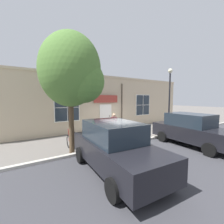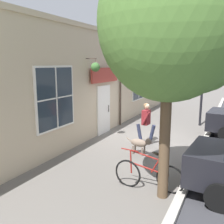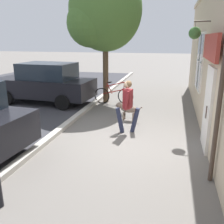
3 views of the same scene
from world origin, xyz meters
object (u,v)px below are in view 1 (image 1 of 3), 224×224
pedestrian_walking (114,123)px  parked_car_mid_block (192,130)px  leaning_bicycle (73,143)px  street_lamp (170,91)px  street_tree_by_curb (73,73)px  dog_on_leash (101,133)px  parked_car_nearest_curb (115,147)px

pedestrian_walking → parked_car_mid_block: parked_car_mid_block is taller
pedestrian_walking → leaning_bicycle: (1.21, -3.32, -0.56)m
leaning_bicycle → street_lamp: size_ratio=0.36×
leaning_bicycle → street_lamp: (0.25, 7.30, 2.74)m
leaning_bicycle → parked_car_mid_block: 6.45m
pedestrian_walking → street_tree_by_curb: bearing=-63.2°
pedestrian_walking → dog_on_leash: bearing=-79.3°
dog_on_leash → street_lamp: size_ratio=0.21×
parked_car_nearest_curb → parked_car_mid_block: 5.21m
parked_car_mid_block → parked_car_nearest_curb: bearing=-89.1°
parked_car_mid_block → street_lamp: bearing=149.4°
parked_car_nearest_curb → parked_car_mid_block: same height
dog_on_leash → street_lamp: street_lamp is taller
pedestrian_walking → parked_car_nearest_curb: bearing=-33.7°
street_lamp → pedestrian_walking: bearing=-110.1°
street_lamp → leaning_bicycle: bearing=-92.0°
pedestrian_walking → parked_car_mid_block: size_ratio=0.36×
leaning_bicycle → parked_car_mid_block: (2.86, 5.76, 0.50)m
pedestrian_walking → parked_car_nearest_curb: parked_car_nearest_curb is taller
dog_on_leash → parked_car_nearest_curb: bearing=-22.1°
parked_car_mid_block → street_tree_by_curb: bearing=-111.8°
dog_on_leash → street_tree_by_curb: 4.29m
street_tree_by_curb → parked_car_nearest_curb: 3.81m
leaning_bicycle → parked_car_nearest_curb: size_ratio=0.39×
parked_car_nearest_curb → parked_car_mid_block: bearing=90.9°
parked_car_mid_block → leaning_bicycle: bearing=-116.4°
parked_car_nearest_curb → dog_on_leash: bearing=157.9°
dog_on_leash → leaning_bicycle: leaning_bicycle is taller
pedestrian_walking → parked_car_nearest_curb: size_ratio=0.36×
pedestrian_walking → street_lamp: street_lamp is taller
parked_car_mid_block → street_lamp: (-2.61, 1.54, 2.24)m
pedestrian_walking → leaning_bicycle: 3.57m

